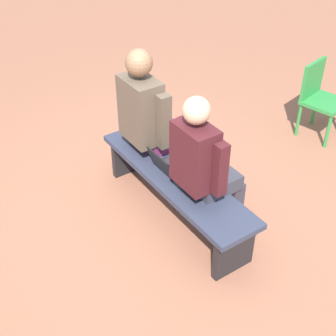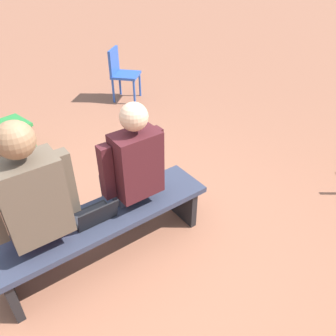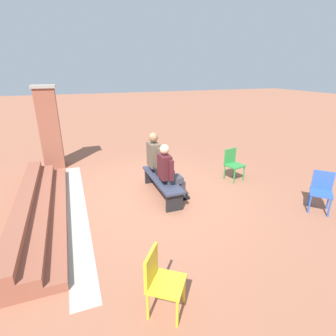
{
  "view_description": "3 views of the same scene",
  "coord_description": "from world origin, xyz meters",
  "px_view_note": "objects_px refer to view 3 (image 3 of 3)",
  "views": [
    {
      "loc": [
        -2.7,
        1.7,
        2.88
      ],
      "look_at": [
        -0.57,
        0.25,
        0.98
      ],
      "focal_mm": 50.0,
      "sensor_mm": 36.0,
      "label": 1
    },
    {
      "loc": [
        0.64,
        1.7,
        2.24
      ],
      "look_at": [
        -0.54,
        0.1,
        0.86
      ],
      "focal_mm": 35.0,
      "sensor_mm": 36.0,
      "label": 2
    },
    {
      "loc": [
        -5.44,
        1.7,
        2.82
      ],
      "look_at": [
        -0.67,
        -0.08,
        0.91
      ],
      "focal_mm": 28.0,
      "sensor_mm": 36.0,
      "label": 3
    }
  ],
  "objects_px": {
    "person_adult": "(158,159)",
    "plastic_chair_foreground": "(322,189)",
    "bench": "(162,181)",
    "plastic_chair_far_right": "(160,278)",
    "person_student": "(169,171)",
    "laptop": "(160,175)",
    "plastic_chair_near_bench_right": "(233,162)"
  },
  "relations": [
    {
      "from": "person_student",
      "to": "person_adult",
      "type": "distance_m",
      "value": 0.78
    },
    {
      "from": "person_student",
      "to": "plastic_chair_foreground",
      "type": "bearing_deg",
      "value": -117.97
    },
    {
      "from": "laptop",
      "to": "plastic_chair_foreground",
      "type": "relative_size",
      "value": 0.38
    },
    {
      "from": "person_student",
      "to": "laptop",
      "type": "relative_size",
      "value": 4.19
    },
    {
      "from": "plastic_chair_near_bench_right",
      "to": "plastic_chair_foreground",
      "type": "bearing_deg",
      "value": -159.1
    },
    {
      "from": "plastic_chair_near_bench_right",
      "to": "plastic_chair_far_right",
      "type": "bearing_deg",
      "value": 135.73
    },
    {
      "from": "plastic_chair_far_right",
      "to": "plastic_chair_near_bench_right",
      "type": "xyz_separation_m",
      "value": [
        3.27,
        -3.19,
        0.0
      ]
    },
    {
      "from": "person_adult",
      "to": "laptop",
      "type": "bearing_deg",
      "value": 167.83
    },
    {
      "from": "person_adult",
      "to": "plastic_chair_foreground",
      "type": "distance_m",
      "value": 3.66
    },
    {
      "from": "person_adult",
      "to": "plastic_chair_foreground",
      "type": "xyz_separation_m",
      "value": [
        -2.29,
        -2.84,
        -0.27
      ]
    },
    {
      "from": "person_student",
      "to": "plastic_chair_near_bench_right",
      "type": "bearing_deg",
      "value": -74.38
    },
    {
      "from": "bench",
      "to": "laptop",
      "type": "bearing_deg",
      "value": 8.55
    },
    {
      "from": "plastic_chair_far_right",
      "to": "plastic_chair_near_bench_right",
      "type": "bearing_deg",
      "value": -44.27
    },
    {
      "from": "bench",
      "to": "plastic_chair_foreground",
      "type": "bearing_deg",
      "value": -122.0
    },
    {
      "from": "bench",
      "to": "person_student",
      "type": "relative_size",
      "value": 1.34
    },
    {
      "from": "person_student",
      "to": "person_adult",
      "type": "relative_size",
      "value": 0.94
    },
    {
      "from": "laptop",
      "to": "plastic_chair_foreground",
      "type": "bearing_deg",
      "value": -123.01
    },
    {
      "from": "laptop",
      "to": "plastic_chair_near_bench_right",
      "type": "xyz_separation_m",
      "value": [
        0.18,
        -2.13,
        -0.02
      ]
    },
    {
      "from": "plastic_chair_foreground",
      "to": "plastic_chair_near_bench_right",
      "type": "bearing_deg",
      "value": 20.9
    },
    {
      "from": "person_student",
      "to": "plastic_chair_far_right",
      "type": "distance_m",
      "value": 2.94
    },
    {
      "from": "person_student",
      "to": "plastic_chair_near_bench_right",
      "type": "xyz_separation_m",
      "value": [
        0.57,
        -2.05,
        -0.23
      ]
    },
    {
      "from": "plastic_chair_far_right",
      "to": "plastic_chair_near_bench_right",
      "type": "relative_size",
      "value": 1.0
    },
    {
      "from": "bench",
      "to": "person_adult",
      "type": "bearing_deg",
      "value": -8.73
    },
    {
      "from": "bench",
      "to": "person_student",
      "type": "height_order",
      "value": "person_student"
    },
    {
      "from": "bench",
      "to": "person_adult",
      "type": "relative_size",
      "value": 1.26
    },
    {
      "from": "plastic_chair_near_bench_right",
      "to": "plastic_chair_foreground",
      "type": "relative_size",
      "value": 1.0
    },
    {
      "from": "bench",
      "to": "plastic_chair_far_right",
      "type": "distance_m",
      "value": 3.2
    },
    {
      "from": "person_student",
      "to": "laptop",
      "type": "distance_m",
      "value": 0.45
    },
    {
      "from": "bench",
      "to": "plastic_chair_far_right",
      "type": "xyz_separation_m",
      "value": [
        -3.01,
        1.07,
        0.13
      ]
    },
    {
      "from": "person_adult",
      "to": "laptop",
      "type": "relative_size",
      "value": 4.47
    },
    {
      "from": "plastic_chair_far_right",
      "to": "plastic_chair_foreground",
      "type": "distance_m",
      "value": 4.16
    },
    {
      "from": "bench",
      "to": "plastic_chair_foreground",
      "type": "height_order",
      "value": "plastic_chair_foreground"
    }
  ]
}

